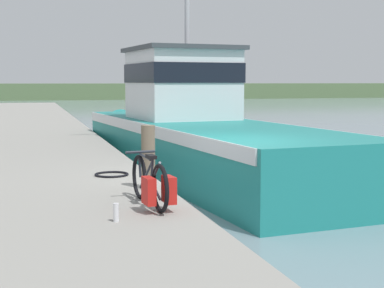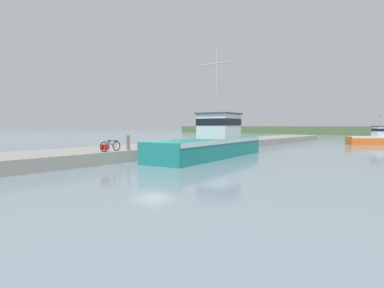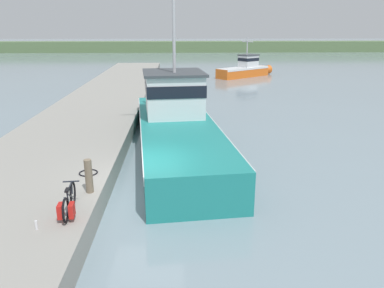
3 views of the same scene
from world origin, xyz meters
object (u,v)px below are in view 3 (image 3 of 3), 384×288
object	(u,v)px
bicycle_touring	(68,204)
mooring_post	(89,176)
water_bottle_on_curb	(36,225)
fishing_boat_main	(176,124)
boat_green_anchored	(245,69)

from	to	relation	value
bicycle_touring	mooring_post	bearing A→B (deg)	75.84
mooring_post	water_bottle_on_curb	distance (m)	2.32
fishing_boat_main	boat_green_anchored	world-z (taller)	fishing_boat_main
fishing_boat_main	mooring_post	bearing A→B (deg)	-117.94
fishing_boat_main	water_bottle_on_curb	distance (m)	9.23
boat_green_anchored	bicycle_touring	world-z (taller)	boat_green_anchored
boat_green_anchored	mooring_post	bearing A→B (deg)	-55.34
fishing_boat_main	boat_green_anchored	size ratio (longest dim) A/B	2.08
mooring_post	water_bottle_on_curb	bearing A→B (deg)	-111.50
mooring_post	water_bottle_on_curb	xyz separation A→B (m)	(-0.84, -2.12, -0.40)
fishing_boat_main	boat_green_anchored	distance (m)	27.05
boat_green_anchored	water_bottle_on_curb	bearing A→B (deg)	-55.57
water_bottle_on_curb	fishing_boat_main	bearing A→B (deg)	68.26
fishing_boat_main	mooring_post	size ratio (longest dim) A/B	14.49
bicycle_touring	fishing_boat_main	bearing A→B (deg)	65.40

